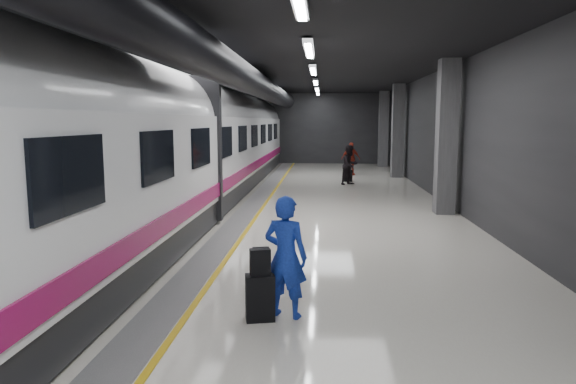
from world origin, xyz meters
name	(u,v)px	position (x,y,z in m)	size (l,w,h in m)	color
ground	(287,225)	(0.00, 0.00, 0.00)	(40.00, 40.00, 0.00)	silver
platform_hall	(279,91)	(-0.29, 0.96, 3.54)	(10.02, 40.02, 4.51)	black
train	(164,146)	(-3.25, 0.00, 2.07)	(3.05, 38.00, 4.05)	black
traveler_main	(286,257)	(0.45, -6.44, 0.86)	(0.63, 0.41, 1.72)	#193ABF
suitcase_main	(260,298)	(0.10, -6.61, 0.32)	(0.39, 0.25, 0.64)	black
shoulder_bag	(260,262)	(0.11, -6.61, 0.83)	(0.27, 0.15, 0.37)	black
traveler_far_a	(350,165)	(2.11, 8.82, 0.85)	(0.83, 0.65, 1.71)	black
traveler_far_b	(351,159)	(2.35, 12.83, 0.83)	(0.97, 0.40, 1.66)	maroon
suitcase_far	(348,175)	(2.08, 10.00, 0.27)	(0.37, 0.24, 0.54)	black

